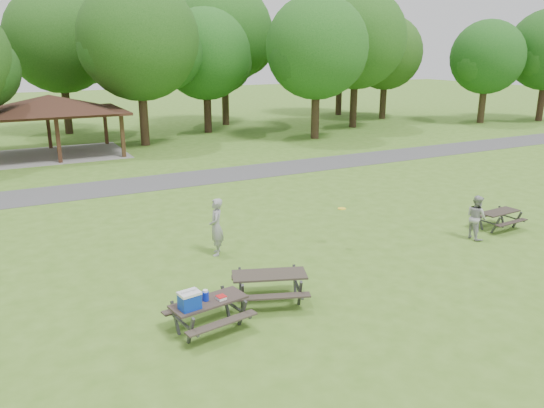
{
  "coord_description": "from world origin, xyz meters",
  "views": [
    {
      "loc": [
        -7.11,
        -11.55,
        6.44
      ],
      "look_at": [
        1.0,
        4.0,
        1.3
      ],
      "focal_mm": 35.0,
      "sensor_mm": 36.0,
      "label": 1
    }
  ],
  "objects_px": {
    "picnic_table_middle": "(269,281)",
    "frisbee_catcher": "(476,217)",
    "picnic_table_near": "(203,305)",
    "frisbee_thrower": "(216,227)"
  },
  "relations": [
    {
      "from": "picnic_table_near",
      "to": "picnic_table_middle",
      "type": "xyz_separation_m",
      "value": [
        2.09,
        0.67,
        -0.1
      ]
    },
    {
      "from": "picnic_table_near",
      "to": "frisbee_catcher",
      "type": "relative_size",
      "value": 1.28
    },
    {
      "from": "picnic_table_near",
      "to": "frisbee_catcher",
      "type": "distance_m",
      "value": 10.9
    },
    {
      "from": "picnic_table_middle",
      "to": "frisbee_thrower",
      "type": "distance_m",
      "value": 3.83
    },
    {
      "from": "picnic_table_middle",
      "to": "picnic_table_near",
      "type": "bearing_deg",
      "value": -162.24
    },
    {
      "from": "picnic_table_middle",
      "to": "frisbee_catcher",
      "type": "bearing_deg",
      "value": 6.66
    },
    {
      "from": "frisbee_thrower",
      "to": "picnic_table_middle",
      "type": "bearing_deg",
      "value": 22.47
    },
    {
      "from": "frisbee_thrower",
      "to": "frisbee_catcher",
      "type": "height_order",
      "value": "frisbee_thrower"
    },
    {
      "from": "picnic_table_near",
      "to": "frisbee_thrower",
      "type": "height_order",
      "value": "frisbee_thrower"
    },
    {
      "from": "frisbee_thrower",
      "to": "frisbee_catcher",
      "type": "xyz_separation_m",
      "value": [
        8.63,
        -2.8,
        -0.15
      ]
    }
  ]
}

